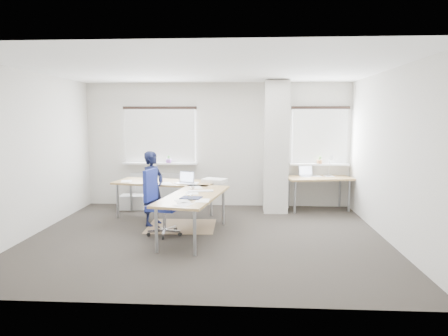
# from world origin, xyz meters

# --- Properties ---
(ground) EXTENTS (6.00, 6.00, 0.00)m
(ground) POSITION_xyz_m (0.00, 0.00, 0.00)
(ground) COLOR #292521
(ground) RESTS_ON ground
(room_shell) EXTENTS (6.04, 5.04, 2.82)m
(room_shell) POSITION_xyz_m (0.18, 0.45, 1.75)
(room_shell) COLOR #BCB8AC
(room_shell) RESTS_ON ground
(floor_mat) EXTENTS (1.26, 1.07, 0.01)m
(floor_mat) POSITION_xyz_m (-0.53, 0.63, 0.00)
(floor_mat) COLOR #8D6F4D
(floor_mat) RESTS_ON ground
(white_crate) EXTENTS (0.54, 0.40, 0.31)m
(white_crate) POSITION_xyz_m (-1.85, 2.02, 0.16)
(white_crate) COLOR white
(white_crate) RESTS_ON ground
(desk_main) EXTENTS (2.40, 2.98, 0.96)m
(desk_main) POSITION_xyz_m (-0.55, 0.68, 0.69)
(desk_main) COLOR olive
(desk_main) RESTS_ON ground
(desk_side) EXTENTS (1.50, 0.93, 1.22)m
(desk_side) POSITION_xyz_m (2.25, 2.16, 0.69)
(desk_side) COLOR olive
(desk_side) RESTS_ON ground
(task_chair) EXTENTS (0.63, 0.62, 1.14)m
(task_chair) POSITION_xyz_m (-0.77, 0.07, 0.32)
(task_chair) COLOR navy
(task_chair) RESTS_ON ground
(person) EXTENTS (0.52, 0.60, 1.40)m
(person) POSITION_xyz_m (-1.08, 0.72, 0.70)
(person) COLOR black
(person) RESTS_ON ground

